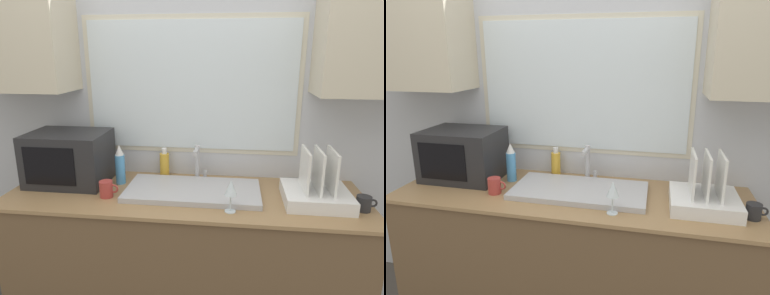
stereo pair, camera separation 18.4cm
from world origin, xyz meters
The scene contains 11 objects.
countertop centered at (0.00, 0.31, 0.46)m, with size 2.01×0.66×0.92m.
wall_back centered at (0.00, 0.62, 1.40)m, with size 6.00×0.38×2.60m.
sink_basin centered at (0.05, 0.32, 0.94)m, with size 0.76×0.38×0.03m.
faucet centered at (0.05, 0.52, 1.05)m, with size 0.08×0.15×0.22m.
microwave centered at (-0.72, 0.40, 1.08)m, with size 0.46×0.35×0.31m.
dish_rack centered at (0.71, 0.28, 0.98)m, with size 0.34×0.33×0.29m.
spray_bottle centered at (-0.41, 0.41, 1.04)m, with size 0.06×0.06×0.24m.
soap_bottle centered at (-0.17, 0.57, 1.00)m, with size 0.06×0.06×0.19m.
mug_near_sink centered at (-0.42, 0.21, 0.97)m, with size 0.11×0.07×0.09m.
wine_glass centered at (0.26, 0.11, 1.05)m, with size 0.06×0.06×0.17m.
mug_by_rack centered at (0.93, 0.20, 0.96)m, with size 0.10×0.07×0.08m.
Camera 1 is at (0.27, -1.48, 1.70)m, focal length 32.00 mm.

